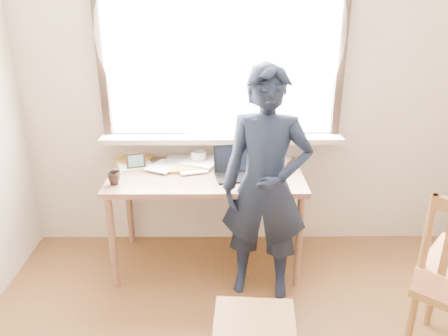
{
  "coord_description": "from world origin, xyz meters",
  "views": [
    {
      "loc": [
        -0.2,
        -1.3,
        1.96
      ],
      "look_at": [
        -0.19,
        0.95,
        1.06
      ],
      "focal_mm": 35.0,
      "sensor_mm": 36.0,
      "label": 1
    }
  ],
  "objects_px": {
    "mug_dark": "(114,178)",
    "work_chair": "(254,333)",
    "mug_white": "(199,157)",
    "person": "(266,187)",
    "desk": "(206,183)",
    "laptop": "(236,169)"
  },
  "relations": [
    {
      "from": "laptop",
      "to": "mug_white",
      "type": "height_order",
      "value": "laptop"
    },
    {
      "from": "mug_white",
      "to": "person",
      "type": "distance_m",
      "value": 0.72
    },
    {
      "from": "desk",
      "to": "person",
      "type": "xyz_separation_m",
      "value": [
        0.4,
        -0.34,
        0.12
      ]
    },
    {
      "from": "person",
      "to": "desk",
      "type": "bearing_deg",
      "value": 149.54
    },
    {
      "from": "desk",
      "to": "laptop",
      "type": "distance_m",
      "value": 0.25
    },
    {
      "from": "mug_white",
      "to": "work_chair",
      "type": "distance_m",
      "value": 1.5
    },
    {
      "from": "mug_dark",
      "to": "person",
      "type": "xyz_separation_m",
      "value": [
        1.02,
        -0.15,
        0.0
      ]
    },
    {
      "from": "laptop",
      "to": "mug_dark",
      "type": "xyz_separation_m",
      "value": [
        -0.84,
        -0.15,
        -0.01
      ]
    },
    {
      "from": "mug_white",
      "to": "mug_dark",
      "type": "relative_size",
      "value": 1.27
    },
    {
      "from": "desk",
      "to": "work_chair",
      "type": "bearing_deg",
      "value": -76.89
    },
    {
      "from": "mug_dark",
      "to": "work_chair",
      "type": "relative_size",
      "value": 0.22
    },
    {
      "from": "mug_white",
      "to": "person",
      "type": "xyz_separation_m",
      "value": [
        0.46,
        -0.55,
        -0.0
      ]
    },
    {
      "from": "mug_dark",
      "to": "work_chair",
      "type": "distance_m",
      "value": 1.41
    },
    {
      "from": "laptop",
      "to": "person",
      "type": "distance_m",
      "value": 0.35
    },
    {
      "from": "laptop",
      "to": "person",
      "type": "relative_size",
      "value": 0.22
    },
    {
      "from": "desk",
      "to": "mug_white",
      "type": "relative_size",
      "value": 11.47
    },
    {
      "from": "laptop",
      "to": "work_chair",
      "type": "xyz_separation_m",
      "value": [
        0.06,
        -1.15,
        -0.44
      ]
    },
    {
      "from": "mug_white",
      "to": "person",
      "type": "relative_size",
      "value": 0.08
    },
    {
      "from": "desk",
      "to": "laptop",
      "type": "height_order",
      "value": "laptop"
    },
    {
      "from": "desk",
      "to": "mug_dark",
      "type": "relative_size",
      "value": 14.57
    },
    {
      "from": "mug_dark",
      "to": "desk",
      "type": "bearing_deg",
      "value": 16.59
    },
    {
      "from": "mug_white",
      "to": "desk",
      "type": "bearing_deg",
      "value": -72.88
    }
  ]
}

